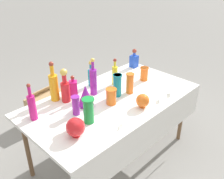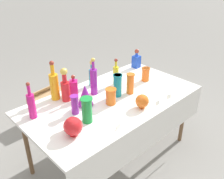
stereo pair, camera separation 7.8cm
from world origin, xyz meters
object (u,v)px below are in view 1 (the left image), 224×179
(round_bowl_0, at_px, (143,101))
(slender_vase_1, at_px, (111,96))
(slender_vase_4, at_px, (117,85))
(slender_vase_5, at_px, (144,73))
(tall_bottle_0, at_px, (115,74))
(slender_vase_2, at_px, (76,105))
(round_bowl_1, at_px, (75,127))
(slender_vase_0, at_px, (130,83))
(tall_bottle_1, at_px, (32,106))
(tall_bottle_5, at_px, (91,76))
(square_decanter_1, at_px, (134,60))
(slender_vase_3, at_px, (89,110))
(tall_bottle_4, at_px, (65,88))
(tall_bottle_3, at_px, (93,80))
(fluted_vase_0, at_px, (86,95))
(tall_bottle_2, at_px, (54,86))
(cardboard_box_behind_left, at_px, (47,107))
(square_decanter_0, at_px, (73,87))

(round_bowl_0, bearing_deg, slender_vase_1, 122.06)
(slender_vase_4, bearing_deg, slender_vase_5, 3.87)
(tall_bottle_0, relative_size, slender_vase_4, 1.30)
(slender_vase_2, relative_size, round_bowl_1, 1.13)
(slender_vase_0, bearing_deg, slender_vase_5, 13.23)
(slender_vase_4, bearing_deg, tall_bottle_0, 49.76)
(slender_vase_2, bearing_deg, tall_bottle_1, 146.23)
(slender_vase_5, xyz_separation_m, round_bowl_1, (-1.18, -0.24, -0.00))
(tall_bottle_5, height_order, square_decanter_1, tall_bottle_5)
(tall_bottle_1, xyz_separation_m, tall_bottle_5, (0.78, 0.12, -0.02))
(round_bowl_1, bearing_deg, slender_vase_4, 16.52)
(tall_bottle_1, relative_size, slender_vase_3, 1.50)
(slender_vase_2, bearing_deg, tall_bottle_0, 13.57)
(tall_bottle_4, height_order, tall_bottle_5, tall_bottle_4)
(tall_bottle_3, height_order, tall_bottle_5, tall_bottle_3)
(tall_bottle_1, bearing_deg, slender_vase_0, -16.99)
(tall_bottle_4, bearing_deg, fluted_vase_0, -67.91)
(tall_bottle_1, distance_m, tall_bottle_5, 0.79)
(tall_bottle_2, bearing_deg, cardboard_box_behind_left, 67.72)
(slender_vase_3, bearing_deg, slender_vase_0, 8.15)
(tall_bottle_0, xyz_separation_m, tall_bottle_5, (-0.20, 0.16, -0.01))
(square_decanter_1, bearing_deg, slender_vase_3, -157.23)
(tall_bottle_3, height_order, tall_bottle_4, tall_bottle_3)
(square_decanter_1, bearing_deg, fluted_vase_0, -164.99)
(tall_bottle_0, height_order, tall_bottle_4, tall_bottle_4)
(tall_bottle_4, relative_size, slender_vase_2, 1.90)
(tall_bottle_1, height_order, tall_bottle_3, tall_bottle_3)
(slender_vase_2, height_order, slender_vase_5, slender_vase_2)
(square_decanter_0, distance_m, slender_vase_2, 0.37)
(tall_bottle_5, distance_m, square_decanter_0, 0.27)
(tall_bottle_4, height_order, round_bowl_1, tall_bottle_4)
(slender_vase_2, xyz_separation_m, slender_vase_4, (0.50, -0.03, 0.03))
(round_bowl_0, bearing_deg, cardboard_box_behind_left, 96.86)
(tall_bottle_4, height_order, slender_vase_4, tall_bottle_4)
(square_decanter_0, height_order, slender_vase_2, square_decanter_0)
(slender_vase_2, bearing_deg, tall_bottle_3, 24.62)
(tall_bottle_2, height_order, slender_vase_5, tall_bottle_2)
(tall_bottle_1, xyz_separation_m, tall_bottle_4, (0.38, 0.04, 0.01))
(square_decanter_1, distance_m, slender_vase_2, 1.24)
(tall_bottle_2, xyz_separation_m, round_bowl_1, (-0.21, -0.59, -0.07))
(slender_vase_4, bearing_deg, slender_vase_0, -19.84)
(tall_bottle_5, xyz_separation_m, slender_vase_2, (-0.47, -0.32, -0.02))
(slender_vase_5, bearing_deg, slender_vase_4, -176.13)
(square_decanter_1, relative_size, cardboard_box_behind_left, 0.44)
(tall_bottle_3, xyz_separation_m, slender_vase_4, (0.15, -0.20, -0.03))
(tall_bottle_3, distance_m, slender_vase_2, 0.40)
(tall_bottle_4, relative_size, fluted_vase_0, 1.61)
(tall_bottle_4, relative_size, tall_bottle_5, 1.18)
(slender_vase_1, bearing_deg, round_bowl_0, -57.94)
(slender_vase_3, relative_size, round_bowl_1, 1.43)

